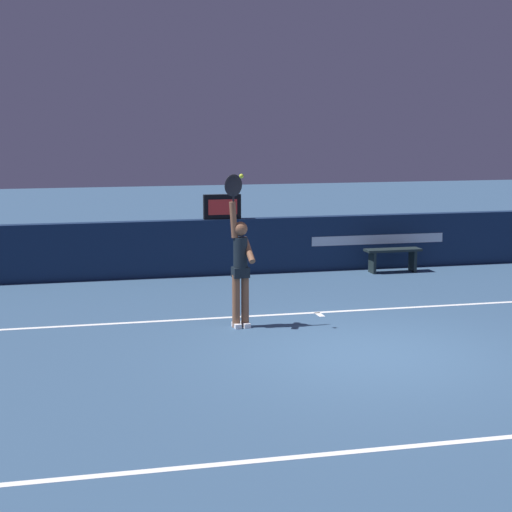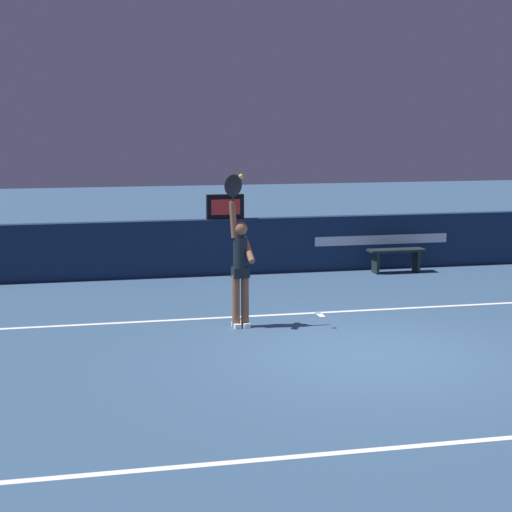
% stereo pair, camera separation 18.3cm
% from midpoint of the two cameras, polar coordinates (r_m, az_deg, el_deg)
% --- Properties ---
extents(ground_plane, '(60.00, 60.00, 0.00)m').
position_cam_midpoint_polar(ground_plane, '(11.94, 7.39, -6.53)').
color(ground_plane, '#314E6E').
extents(court_lines, '(11.52, 5.95, 0.00)m').
position_cam_midpoint_polar(court_lines, '(11.66, 7.95, -6.92)').
color(court_lines, white).
rests_on(court_lines, ground).
extents(back_wall, '(15.86, 0.27, 1.16)m').
position_cam_midpoint_polar(back_wall, '(17.86, 0.15, 0.72)').
color(back_wall, '#132442').
rests_on(back_wall, ground).
extents(speed_display, '(0.78, 0.15, 0.51)m').
position_cam_midpoint_polar(speed_display, '(17.57, -2.59, 3.33)').
color(speed_display, black).
rests_on(speed_display, back_wall).
extents(tennis_player, '(0.45, 0.46, 2.41)m').
position_cam_midpoint_polar(tennis_player, '(13.12, -1.46, -0.58)').
color(tennis_player, brown).
rests_on(tennis_player, ground).
extents(tennis_ball, '(0.07, 0.07, 0.07)m').
position_cam_midpoint_polar(tennis_ball, '(12.73, -1.41, 5.39)').
color(tennis_ball, '#C7DB30').
extents(courtside_bench_near, '(1.20, 0.36, 0.50)m').
position_cam_midpoint_polar(courtside_bench_near, '(18.15, 8.90, 0.06)').
color(courtside_bench_near, black).
rests_on(courtside_bench_near, ground).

